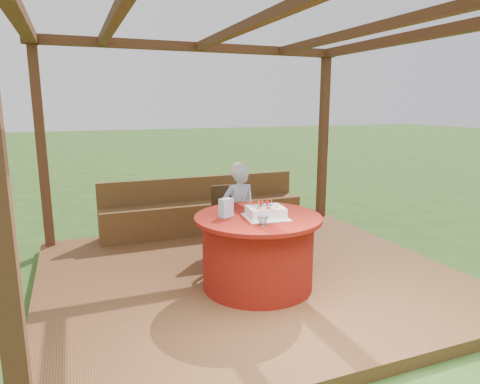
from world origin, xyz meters
name	(u,v)px	position (x,y,z in m)	size (l,w,h in m)	color
ground	(248,282)	(0.00, 0.00, 0.00)	(60.00, 60.00, 0.00)	#2D531B
deck	(248,277)	(0.00, 0.00, 0.06)	(4.50, 4.00, 0.12)	brown
pergola	(249,63)	(0.00, 0.00, 2.41)	(4.50, 4.00, 2.72)	brown
bench	(204,214)	(0.00, 1.72, 0.38)	(3.00, 0.42, 0.80)	brown
table	(258,251)	(-0.06, -0.39, 0.51)	(1.30, 1.30, 0.76)	maroon
chair	(229,216)	(0.04, 0.72, 0.59)	(0.43, 0.43, 0.86)	#3B2512
elderly_woman	(239,209)	(0.10, 0.53, 0.72)	(0.42, 0.28, 1.19)	#A4CCF4
birthday_cake	(266,212)	(-0.01, -0.47, 0.94)	(0.45, 0.45, 0.18)	white
gift_bag	(226,208)	(-0.37, -0.30, 0.97)	(0.13, 0.08, 0.19)	#DD8FCA
drinking_glass	(263,221)	(-0.16, -0.73, 0.92)	(0.10, 0.10, 0.09)	white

